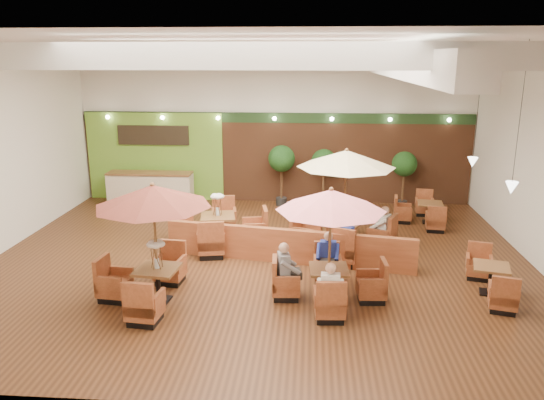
# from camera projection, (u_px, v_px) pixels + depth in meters

# --- Properties ---
(room) EXTENTS (14.04, 14.00, 5.52)m
(room) POSITION_uv_depth(u_px,v_px,m) (272.00, 116.00, 14.05)
(room) COLOR #381E0F
(room) RESTS_ON ground
(service_counter) EXTENTS (3.00, 0.75, 1.18)m
(service_counter) POSITION_uv_depth(u_px,v_px,m) (151.00, 189.00, 18.92)
(service_counter) COLOR beige
(service_counter) RESTS_ON ground
(booth_divider) EXTENTS (6.43, 1.28, 0.90)m
(booth_divider) POSITION_uv_depth(u_px,v_px,m) (287.00, 246.00, 13.57)
(booth_divider) COLOR brown
(booth_divider) RESTS_ON ground
(table_0) EXTENTS (2.54, 2.64, 2.65)m
(table_0) POSITION_uv_depth(u_px,v_px,m) (151.00, 218.00, 11.05)
(table_0) COLOR brown
(table_0) RESTS_ON ground
(table_1) EXTENTS (2.49, 2.49, 2.53)m
(table_1) POSITION_uv_depth(u_px,v_px,m) (330.00, 224.00, 11.17)
(table_1) COLOR brown
(table_1) RESTS_ON ground
(table_2) EXTENTS (2.96, 2.96, 2.83)m
(table_2) POSITION_uv_depth(u_px,v_px,m) (345.00, 182.00, 14.09)
(table_2) COLOR brown
(table_2) RESTS_ON ground
(table_3) EXTENTS (2.91, 2.91, 1.61)m
(table_3) POSITION_uv_depth(u_px,v_px,m) (218.00, 228.00, 14.99)
(table_3) COLOR brown
(table_3) RESTS_ON ground
(table_4) EXTENTS (0.92, 2.36, 0.85)m
(table_4) POSITION_uv_depth(u_px,v_px,m) (490.00, 280.00, 11.82)
(table_4) COLOR brown
(table_4) RESTS_ON ground
(table_5) EXTENTS (1.58, 2.31, 0.85)m
(table_5) POSITION_uv_depth(u_px,v_px,m) (422.00, 213.00, 16.90)
(table_5) COLOR brown
(table_5) RESTS_ON ground
(topiary_0) EXTENTS (0.93, 0.93, 2.17)m
(topiary_0) POSITION_uv_depth(u_px,v_px,m) (282.00, 161.00, 18.51)
(topiary_0) COLOR black
(topiary_0) RESTS_ON ground
(topiary_1) EXTENTS (0.88, 0.88, 2.05)m
(topiary_1) POSITION_uv_depth(u_px,v_px,m) (324.00, 164.00, 18.43)
(topiary_1) COLOR black
(topiary_1) RESTS_ON ground
(topiary_2) EXTENTS (0.86, 0.86, 2.00)m
(topiary_2) POSITION_uv_depth(u_px,v_px,m) (404.00, 166.00, 18.24)
(topiary_2) COLOR black
(topiary_2) RESTS_ON ground
(diner_0) EXTENTS (0.39, 0.31, 0.78)m
(diner_0) POSITION_uv_depth(u_px,v_px,m) (330.00, 285.00, 10.54)
(diner_0) COLOR white
(diner_0) RESTS_ON ground
(diner_1) EXTENTS (0.39, 0.32, 0.77)m
(diner_1) POSITION_uv_depth(u_px,v_px,m) (328.00, 252.00, 12.32)
(diner_1) COLOR #223495
(diner_1) RESTS_ON ground
(diner_2) EXTENTS (0.39, 0.44, 0.83)m
(diner_2) POSITION_uv_depth(u_px,v_px,m) (286.00, 265.00, 11.49)
(diner_2) COLOR slate
(diner_2) RESTS_ON ground
(diner_3) EXTENTS (0.47, 0.45, 0.82)m
(diner_3) POSITION_uv_depth(u_px,v_px,m) (346.00, 236.00, 13.39)
(diner_3) COLOR #223495
(diner_3) RESTS_ON ground
(diner_4) EXTENTS (0.44, 0.46, 0.82)m
(diner_4) POSITION_uv_depth(u_px,v_px,m) (382.00, 224.00, 14.31)
(diner_4) COLOR white
(diner_4) RESTS_ON ground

